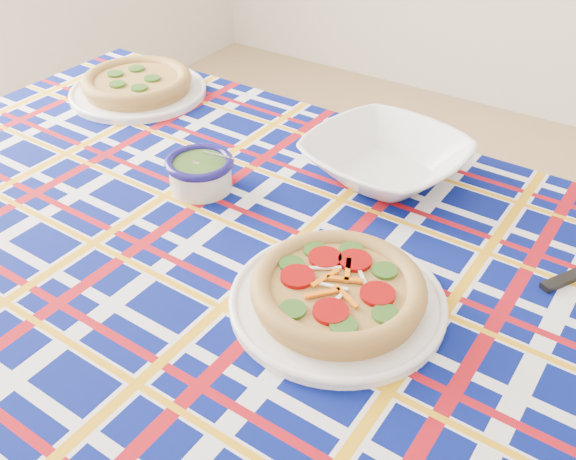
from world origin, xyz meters
The scene contains 7 objects.
floor centered at (0.00, 0.00, 0.00)m, with size 4.00×4.00×0.00m, color tan.
dining_table centered at (-0.05, -0.50, 0.72)m, with size 1.71×1.09×0.79m.
tablecloth centered at (-0.05, -0.50, 0.74)m, with size 1.73×1.09×0.11m, color #050F5D, non-canonical shape.
main_focaccia_plate centered at (0.16, -0.53, 0.83)m, with size 0.34×0.34×0.07m, color #A67B3B, non-canonical shape.
pesto_bowl centered at (-0.22, -0.38, 0.84)m, with size 0.13×0.13×0.08m, color #213E11, non-canonical shape.
serving_bowl centered at (0.05, -0.15, 0.84)m, with size 0.30×0.30×0.07m, color white.
second_focaccia_plate centered at (-0.63, -0.14, 0.83)m, with size 0.34×0.34×0.06m, color #A67B3B, non-canonical shape.
Camera 1 is at (0.50, -1.17, 1.48)m, focal length 40.00 mm.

